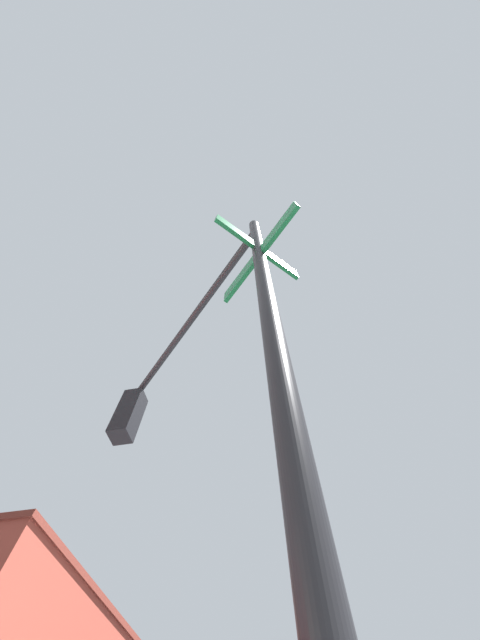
# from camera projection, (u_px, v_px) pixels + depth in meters

# --- Properties ---
(traffic_signal_near) EXTENTS (2.68, 2.78, 5.79)m
(traffic_signal_near) POSITION_uv_depth(u_px,v_px,m) (178.00, 375.00, 3.22)
(traffic_signal_near) COLOR black
(traffic_signal_near) RESTS_ON ground_plane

